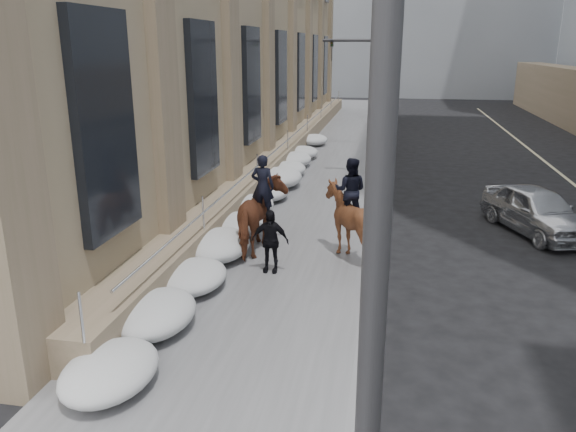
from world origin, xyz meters
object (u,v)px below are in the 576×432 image
(car_silver, at_px, (537,210))
(pedestrian, at_px, (270,241))
(mounted_horse_left, at_px, (262,214))
(mounted_horse_right, at_px, (349,217))

(car_silver, bearing_deg, pedestrian, -168.33)
(mounted_horse_left, bearing_deg, mounted_horse_right, -179.56)
(car_silver, bearing_deg, mounted_horse_right, -169.72)
(pedestrian, xyz_separation_m, car_silver, (7.29, 4.80, -0.20))
(car_silver, bearing_deg, mounted_horse_left, -178.14)
(pedestrian, bearing_deg, mounted_horse_left, 111.36)
(mounted_horse_right, relative_size, car_silver, 0.63)
(mounted_horse_left, distance_m, pedestrian, 1.51)
(pedestrian, relative_size, car_silver, 0.38)
(mounted_horse_left, distance_m, mounted_horse_right, 2.36)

